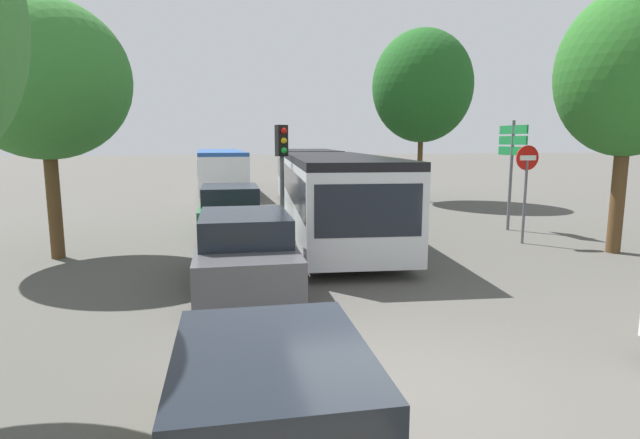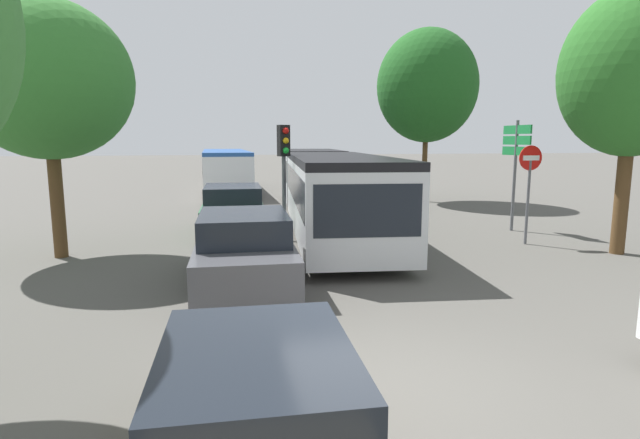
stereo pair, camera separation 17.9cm
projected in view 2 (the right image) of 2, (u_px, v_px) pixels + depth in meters
ground_plane at (398, 394)px, 5.88m from camera, size 200.00×200.00×0.00m
articulated_bus at (323, 182)px, 18.38m from camera, size 4.20×17.12×2.52m
city_bus_rear at (225, 168)px, 29.16m from camera, size 2.63×11.08×2.38m
queued_car_tan at (258, 421)px, 4.08m from camera, size 1.76×3.93×1.35m
queued_car_graphite at (244, 249)px, 10.09m from camera, size 2.00×4.46×1.53m
queued_car_green at (233, 209)px, 15.95m from camera, size 2.01×4.48×1.54m
traffic_light at (284, 156)px, 14.54m from camera, size 0.38×0.40×3.40m
no_entry_sign at (529, 179)px, 14.10m from camera, size 0.70×0.08×2.82m
direction_sign_post at (516, 153)px, 16.16m from camera, size 0.13×1.40×3.60m
tree_left_mid at (47, 80)px, 12.10m from camera, size 4.06×4.06×6.34m
tree_right_near at (634, 73)px, 12.47m from camera, size 3.56×3.56×6.76m
tree_right_mid at (427, 86)px, 23.57m from camera, size 4.74×4.74×8.15m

